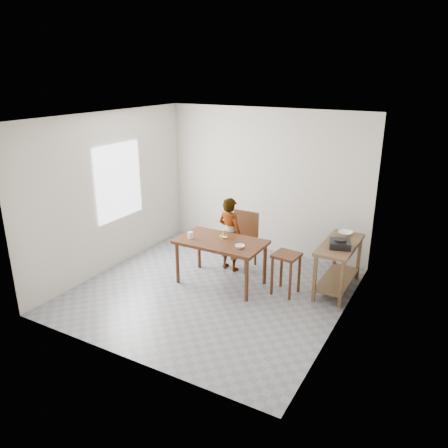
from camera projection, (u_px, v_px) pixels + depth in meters
The scene contains 17 objects.
floor at pixel (212, 291), 6.96m from camera, with size 4.00×4.00×0.04m, color slate.
ceiling at pixel (210, 116), 6.05m from camera, with size 4.00×4.00×0.04m, color white.
wall_back at pixel (266, 181), 8.17m from camera, with size 4.00×0.04×2.70m, color beige.
wall_front at pixel (118, 257), 4.85m from camera, with size 4.00×0.04×2.70m, color beige.
wall_left at pixel (109, 192), 7.44m from camera, with size 0.04×4.00×2.70m, color beige.
wall_right at pixel (346, 233), 5.58m from camera, with size 0.04×4.00×2.70m, color beige.
window_pane at pixel (119, 182), 7.53m from camera, with size 0.02×1.10×1.30m, color silver.
dining_table at pixel (221, 262), 7.08m from camera, with size 1.40×0.80×0.75m, color #432211, non-canonical shape.
prep_counter at pixel (338, 267), 6.85m from camera, with size 0.50×1.20×0.80m, color brown, non-canonical shape.
child at pixel (230, 234), 7.51m from camera, with size 0.48×0.31×1.30m, color white.
dining_chair at pixel (240, 241), 7.64m from camera, with size 0.47×0.47×0.98m, color #432211, non-canonical shape.
stool at pixel (286, 274), 6.77m from camera, with size 0.38×0.38×0.67m, color #432211, non-canonical shape.
glass_tumbler at pixel (190, 235), 7.04m from camera, with size 0.09×0.09×0.11m, color white.
small_bowl at pixel (240, 246), 6.67m from camera, with size 0.14×0.14×0.05m, color white.
banana at pixel (224, 237), 7.05m from camera, with size 0.16×0.11×0.06m, color #E1D154, non-canonical shape.
serving_bowl at pixel (345, 233), 7.05m from camera, with size 0.22×0.22×0.06m, color white.
gas_burner at pixel (340, 244), 6.55m from camera, with size 0.31×0.31×0.10m, color black.
Camera 1 is at (3.21, -5.32, 3.31)m, focal length 35.00 mm.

